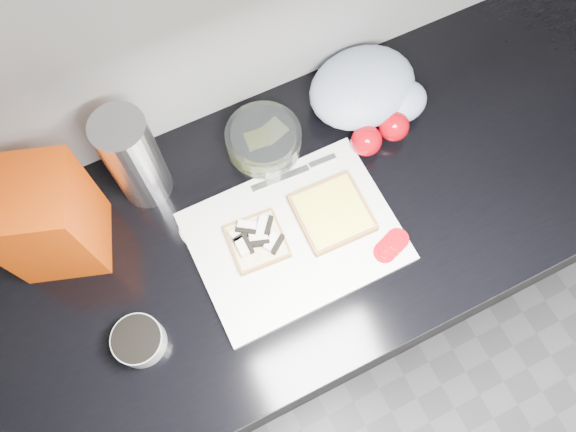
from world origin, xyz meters
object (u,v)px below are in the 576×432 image
at_px(glass_bowl, 264,141).
at_px(bread_bag, 46,220).
at_px(cutting_board, 295,237).
at_px(steel_canister, 134,159).

height_order(glass_bowl, bread_bag, bread_bag).
relative_size(cutting_board, bread_bag, 1.59).
bearing_deg(glass_bowl, bread_bag, -177.22).
distance_m(cutting_board, bread_bag, 0.46).
relative_size(bread_bag, steel_canister, 1.04).
xyz_separation_m(glass_bowl, steel_canister, (-0.25, 0.03, 0.09)).
xyz_separation_m(cutting_board, steel_canister, (-0.22, 0.24, 0.11)).
xyz_separation_m(cutting_board, bread_bag, (-0.41, 0.19, 0.12)).
distance_m(cutting_board, steel_canister, 0.34).
relative_size(cutting_board, steel_canister, 1.66).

